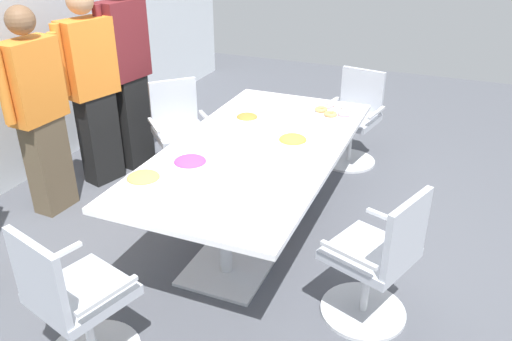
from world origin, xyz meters
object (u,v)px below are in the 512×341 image
(person_standing_2, at_px, (92,86))
(plate_stack, at_px, (225,210))
(office_chair_3, at_px, (353,123))
(snack_bowl_cookies, at_px, (144,180))
(snack_bowl_candy_mix, at_px, (190,164))
(donut_platter, at_px, (335,110))
(office_chair_0, at_px, (180,137))
(conference_table, at_px, (256,162))
(snack_bowl_chips_yellow, at_px, (293,143))
(person_standing_3, at_px, (127,68))
(snack_bowl_pretzels, at_px, (247,119))
(person_standing_1, at_px, (38,111))
(office_chair_2, at_px, (377,264))
(office_chair_1, at_px, (75,307))

(person_standing_2, bearing_deg, plate_stack, 72.19)
(office_chair_3, relative_size, snack_bowl_cookies, 3.90)
(office_chair_3, height_order, snack_bowl_candy_mix, office_chair_3)
(donut_platter, bearing_deg, office_chair_0, 101.37)
(conference_table, height_order, snack_bowl_chips_yellow, snack_bowl_chips_yellow)
(snack_bowl_chips_yellow, bearing_deg, donut_platter, -6.07)
(person_standing_3, bearing_deg, conference_table, 75.15)
(office_chair_0, height_order, office_chair_3, same)
(snack_bowl_pretzels, height_order, snack_bowl_chips_yellow, snack_bowl_chips_yellow)
(office_chair_0, height_order, donut_platter, office_chair_0)
(office_chair_3, distance_m, snack_bowl_candy_mix, 2.25)
(donut_platter, bearing_deg, person_standing_2, 106.44)
(snack_bowl_pretzels, bearing_deg, snack_bowl_chips_yellow, -123.58)
(person_standing_1, xyz_separation_m, snack_bowl_pretzels, (0.67, -1.50, -0.09))
(person_standing_3, xyz_separation_m, snack_bowl_chips_yellow, (-0.66, -1.86, -0.18))
(conference_table, distance_m, snack_bowl_candy_mix, 0.61)
(person_standing_3, bearing_deg, snack_bowl_cookies, 46.49)
(person_standing_1, height_order, plate_stack, person_standing_1)
(person_standing_2, bearing_deg, person_standing_1, 9.82)
(conference_table, bearing_deg, person_standing_2, 79.74)
(snack_bowl_pretzels, relative_size, snack_bowl_chips_yellow, 0.87)
(conference_table, xyz_separation_m, person_standing_1, (-0.29, 1.74, 0.25))
(office_chair_2, height_order, person_standing_1, person_standing_1)
(office_chair_2, relative_size, donut_platter, 2.63)
(conference_table, relative_size, person_standing_2, 1.37)
(person_standing_1, relative_size, plate_stack, 8.00)
(person_standing_1, relative_size, snack_bowl_cookies, 7.24)
(office_chair_1, xyz_separation_m, plate_stack, (0.67, -0.58, 0.37))
(plate_stack, bearing_deg, donut_platter, -5.24)
(conference_table, distance_m, donut_platter, 0.98)
(person_standing_1, bearing_deg, office_chair_2, 87.29)
(office_chair_2, bearing_deg, person_standing_1, 104.02)
(office_chair_0, relative_size, person_standing_2, 0.52)
(person_standing_3, relative_size, snack_bowl_cookies, 7.97)
(person_standing_1, height_order, snack_bowl_pretzels, person_standing_1)
(person_standing_3, xyz_separation_m, plate_stack, (-1.63, -1.78, -0.21))
(person_standing_2, bearing_deg, office_chair_1, 49.75)
(person_standing_1, bearing_deg, office_chair_0, 145.80)
(conference_table, relative_size, office_chair_3, 2.64)
(office_chair_1, xyz_separation_m, snack_bowl_cookies, (0.76, 0.02, 0.39))
(conference_table, height_order, person_standing_3, person_standing_3)
(snack_bowl_cookies, bearing_deg, office_chair_0, 22.51)
(conference_table, distance_m, person_standing_1, 1.78)
(office_chair_2, xyz_separation_m, snack_bowl_chips_yellow, (0.66, 0.77, 0.40))
(snack_bowl_candy_mix, distance_m, snack_bowl_chips_yellow, 0.77)
(person_standing_3, height_order, plate_stack, person_standing_3)
(person_standing_3, distance_m, snack_bowl_cookies, 1.95)
(snack_bowl_pretzels, bearing_deg, conference_table, -148.34)
(donut_platter, xyz_separation_m, plate_stack, (-1.83, 0.17, 0.00))
(person_standing_1, distance_m, person_standing_3, 1.01)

